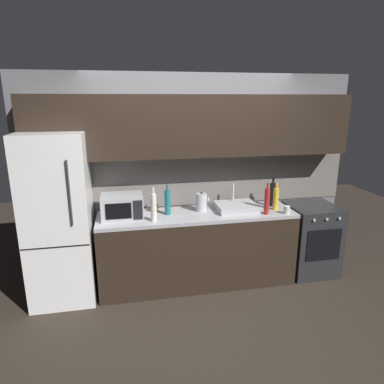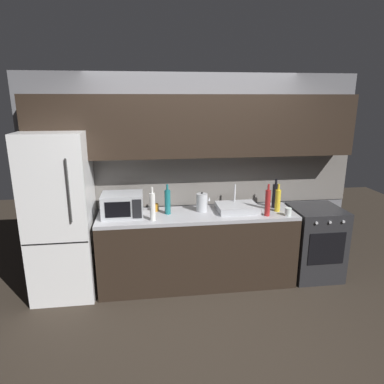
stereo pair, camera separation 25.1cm
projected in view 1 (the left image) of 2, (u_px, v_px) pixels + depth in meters
ground_plane at (216, 327)px, 3.42m from camera, size 10.00×10.00×0.00m
back_wall at (192, 155)px, 4.15m from camera, size 4.06×0.44×2.50m
counter_run at (197, 248)px, 4.16m from camera, size 2.32×0.60×0.90m
refrigerator at (59, 219)px, 3.73m from camera, size 0.68×0.69×1.88m
oven_range at (310, 239)px, 4.44m from camera, size 0.60×0.62×0.90m
microwave at (122, 206)px, 3.86m from camera, size 0.46×0.35×0.27m
sink_basin at (236, 207)px, 4.15m from camera, size 0.48×0.38×0.30m
kettle at (201, 202)px, 4.10m from camera, size 0.17×0.13×0.24m
wine_bottle_dark at (273, 194)px, 4.28m from camera, size 0.08×0.08×0.36m
wine_bottle_white at (154, 207)px, 3.74m from camera, size 0.06×0.06×0.38m
wine_bottle_yellow at (276, 199)px, 4.14m from camera, size 0.06×0.06×0.33m
wine_bottle_teal at (168, 202)px, 3.96m from camera, size 0.07×0.07×0.36m
wine_bottle_red at (267, 201)px, 3.97m from camera, size 0.06×0.06×0.37m
mug_amber at (155, 208)px, 4.08m from camera, size 0.08×0.08×0.09m
mug_clear at (287, 210)px, 4.01m from camera, size 0.07×0.07×0.09m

